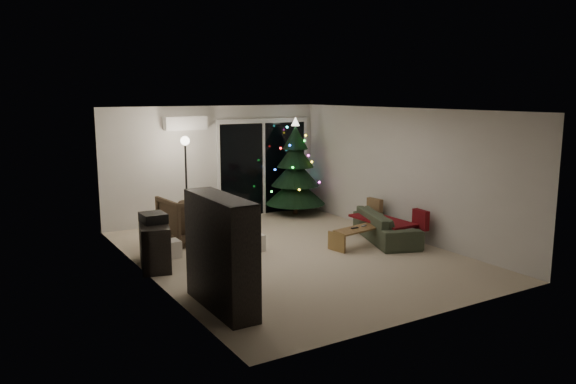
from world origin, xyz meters
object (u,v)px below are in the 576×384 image
at_px(media_cabinet, 154,244).
at_px(sofa, 386,226).
at_px(coffee_table, 361,237).
at_px(christmas_tree, 295,166).
at_px(bookshelf, 208,255).
at_px(armchair, 189,218).

bearing_deg(media_cabinet, sofa, 4.87).
xyz_separation_m(media_cabinet, coffee_table, (3.58, -0.84, -0.18)).
bearing_deg(media_cabinet, christmas_tree, 42.32).
xyz_separation_m(media_cabinet, sofa, (4.30, -0.69, -0.09)).
xyz_separation_m(sofa, coffee_table, (-0.72, -0.15, -0.09)).
bearing_deg(bookshelf, coffee_table, 11.15).
distance_m(media_cabinet, coffee_table, 3.68).
xyz_separation_m(bookshelf, armchair, (1.05, 3.39, -0.30)).
bearing_deg(coffee_table, bookshelf, -168.97).
bearing_deg(armchair, bookshelf, 66.77).
bearing_deg(media_cabinet, bookshelf, -75.98).
bearing_deg(sofa, coffee_table, 121.64).
relative_size(bookshelf, christmas_tree, 0.67).
xyz_separation_m(armchair, sofa, (3.25, -1.86, -0.17)).
bearing_deg(media_cabinet, coffee_table, 0.85).
bearing_deg(bookshelf, christmas_tree, 37.47).
height_order(sofa, christmas_tree, christmas_tree).
xyz_separation_m(sofa, christmas_tree, (-0.27, 2.86, 0.84)).
xyz_separation_m(bookshelf, sofa, (4.30, 1.53, -0.47)).
bearing_deg(bookshelf, sofa, 9.59).
bearing_deg(armchair, coffee_table, 135.57).
bearing_deg(armchair, christmas_tree, -167.44).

